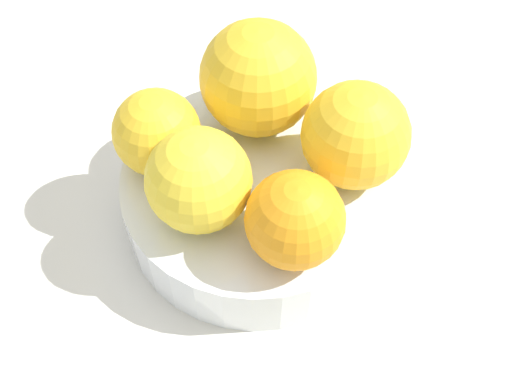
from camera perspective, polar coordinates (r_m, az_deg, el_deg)
The scene contains 7 objects.
ground_plane at distance 48.60cm, azimuth 0.00°, elevation -2.69°, with size 110.00×110.00×2.00cm, color silver.
fruit_bowl at distance 45.95cm, azimuth 0.00°, elevation -0.44°, with size 19.32×19.32×4.71cm.
orange_in_bowl_0 at distance 44.60cm, azimuth 0.32°, elevation 10.37°, with size 8.37×8.37×8.37cm, color yellow.
orange_in_bowl_1 at distance 39.56cm, azimuth -5.28°, elevation 1.10°, with size 6.91×6.91×6.91cm, color yellow.
orange_in_bowl_2 at distance 38.07cm, azimuth 3.58°, elevation -2.55°, with size 6.27×6.27×6.27cm, color orange.
orange_in_bowl_3 at distance 42.04cm, azimuth 9.09°, elevation 5.13°, with size 7.35×7.35×7.35cm, color yellow.
orange_in_bowl_4 at distance 43.07cm, azimuth -9.07°, elevation 5.39°, with size 6.09×6.09×6.09cm, color yellow.
Camera 1 is at (-27.12, -0.73, 39.32)cm, focal length 43.69 mm.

